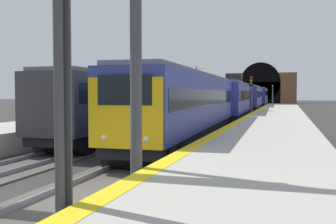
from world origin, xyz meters
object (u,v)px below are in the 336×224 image
train_adjacent_platform (200,98)px  railway_signal_far (273,93)px  railway_signal_near (59,60)px  railway_signal_mid (251,93)px  train_main_approaching (244,98)px  catenary_mast_near (196,86)px

train_adjacent_platform → railway_signal_far: size_ratio=12.51×
train_adjacent_platform → railway_signal_near: (-39.73, -6.22, 1.07)m
train_adjacent_platform → railway_signal_mid: (-4.81, -6.22, 0.55)m
railway_signal_mid → railway_signal_near: bearing=0.0°
train_main_approaching → train_adjacent_platform: size_ratio=1.29×
train_main_approaching → railway_signal_near: (-46.71, -1.90, 1.07)m
train_main_approaching → railway_signal_near: railway_signal_near is taller
train_main_approaching → train_adjacent_platform: (-6.99, 4.32, -0.00)m
train_adjacent_platform → railway_signal_mid: train_adjacent_platform is taller
railway_signal_near → railway_signal_far: size_ratio=1.15×
railway_signal_near → railway_signal_far: 95.31m
train_adjacent_platform → railway_signal_near: railway_signal_near is taller
train_main_approaching → catenary_mast_near: 26.07m
train_adjacent_platform → railway_signal_near: size_ratio=10.84×
railway_signal_near → catenary_mast_near: 71.28m
train_main_approaching → railway_signal_far: 48.63m
train_adjacent_platform → railway_signal_mid: size_ratio=13.57×
train_main_approaching → railway_signal_mid: bearing=7.6°
railway_signal_mid → railway_signal_far: (60.39, 0.00, 0.12)m
train_main_approaching → train_adjacent_platform: train_main_approaching is taller
train_adjacent_platform → railway_signal_near: bearing=-171.4°
train_main_approaching → railway_signal_mid: size_ratio=17.53×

